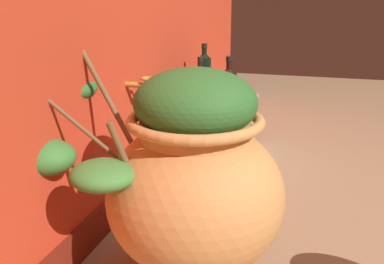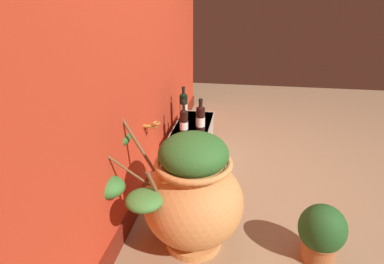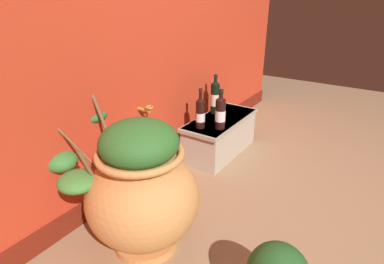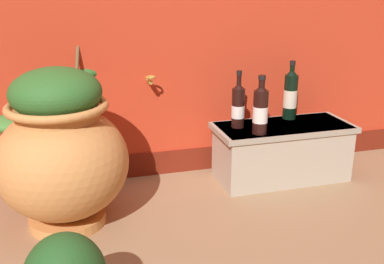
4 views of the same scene
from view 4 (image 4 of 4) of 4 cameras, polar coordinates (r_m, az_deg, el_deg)
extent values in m
cube|color=maroon|center=(2.75, -3.63, -3.80)|extent=(4.40, 0.02, 0.14)
cylinder|color=#B28433|center=(2.54, -5.35, 6.35)|extent=(0.02, 0.10, 0.02)
torus|color=#B28433|center=(2.48, -5.16, 6.79)|extent=(0.06, 0.06, 0.01)
cylinder|color=#D68E4C|center=(2.31, -15.15, -10.28)|extent=(0.36, 0.36, 0.05)
ellipsoid|color=#D68E4C|center=(2.19, -15.78, -3.67)|extent=(0.61, 0.61, 0.53)
cylinder|color=#D68E4C|center=(2.12, -16.32, 1.99)|extent=(0.37, 0.37, 0.08)
torus|color=#D68E4C|center=(2.11, -16.42, 3.07)|extent=(0.45, 0.45, 0.04)
cylinder|color=brown|center=(2.45, -14.18, 6.43)|extent=(0.07, 0.23, 0.35)
ellipsoid|color=#2D6628|center=(2.61, -13.33, 7.29)|extent=(0.21, 0.19, 0.09)
cylinder|color=brown|center=(2.44, -18.72, 3.97)|extent=(0.07, 0.26, 0.24)
ellipsoid|color=#387A33|center=(2.60, -19.33, 2.90)|extent=(0.18, 0.20, 0.12)
cylinder|color=brown|center=(2.31, -20.75, 2.82)|extent=(0.06, 0.06, 0.17)
ellipsoid|color=#428438|center=(2.38, -21.33, 1.01)|extent=(0.20, 0.21, 0.09)
ellipsoid|color=#2D6628|center=(2.09, -16.57, 4.70)|extent=(0.40, 0.40, 0.22)
cube|color=#B2A893|center=(2.70, 11.08, -2.42)|extent=(0.74, 0.32, 0.32)
cube|color=#A09785|center=(2.65, 11.27, 0.55)|extent=(0.78, 0.34, 0.03)
cylinder|color=black|center=(2.75, 12.11, 4.28)|extent=(0.08, 0.08, 0.26)
cone|color=black|center=(2.71, 12.32, 7.22)|extent=(0.08, 0.08, 0.04)
cylinder|color=black|center=(2.71, 12.36, 7.78)|extent=(0.03, 0.03, 0.08)
cylinder|color=black|center=(2.70, 12.40, 8.39)|extent=(0.03, 0.03, 0.02)
cylinder|color=beige|center=(2.75, 12.10, 4.09)|extent=(0.08, 0.08, 0.10)
cylinder|color=black|center=(2.54, 5.75, 2.99)|extent=(0.07, 0.07, 0.22)
cone|color=black|center=(2.51, 5.84, 5.67)|extent=(0.07, 0.07, 0.04)
cylinder|color=black|center=(2.51, 5.86, 6.49)|extent=(0.03, 0.03, 0.10)
cylinder|color=black|center=(2.50, 5.89, 7.33)|extent=(0.03, 0.03, 0.02)
cylinder|color=silver|center=(2.55, 5.73, 2.56)|extent=(0.07, 0.07, 0.07)
cylinder|color=black|center=(2.45, 8.49, 2.42)|extent=(0.08, 0.08, 0.23)
cone|color=black|center=(2.42, 8.64, 5.40)|extent=(0.08, 0.08, 0.04)
cylinder|color=black|center=(2.41, 8.67, 6.04)|extent=(0.03, 0.03, 0.08)
cylinder|color=black|center=(2.40, 8.70, 6.72)|extent=(0.04, 0.04, 0.02)
cylinder|color=silver|center=(2.45, 8.48, 2.19)|extent=(0.08, 0.08, 0.09)
camera|label=1|loc=(2.23, -59.94, 6.86)|focal=46.64mm
camera|label=2|loc=(2.40, -60.52, 17.37)|focal=28.79mm
camera|label=3|loc=(1.51, -66.00, 16.36)|focal=30.18mm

